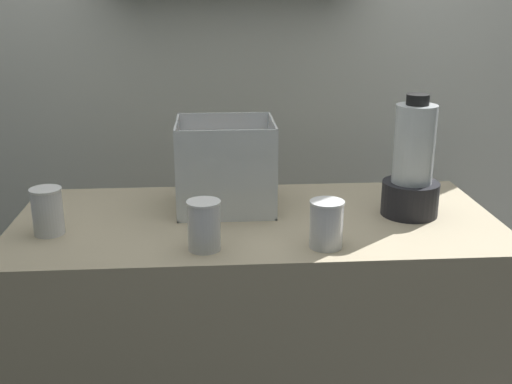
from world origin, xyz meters
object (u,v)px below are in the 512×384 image
carrot_display_bin (224,181)px  blender_pitcher (412,169)px  juice_cup_pomegranate_far_left (48,214)px  juice_cup_orange_left (204,228)px  juice_cup_mango_middle (326,226)px

carrot_display_bin → blender_pitcher: 0.55m
juice_cup_pomegranate_far_left → juice_cup_orange_left: same height
carrot_display_bin → blender_pitcher: bearing=-9.8°
blender_pitcher → juice_cup_mango_middle: 0.38m
blender_pitcher → juice_cup_mango_middle: (-0.29, -0.23, -0.08)m
juice_cup_orange_left → juice_cup_mango_middle: 0.31m
juice_cup_pomegranate_far_left → juice_cup_mango_middle: 0.75m
blender_pitcher → juice_cup_mango_middle: blender_pitcher is taller
carrot_display_bin → juice_cup_mango_middle: 0.41m
carrot_display_bin → juice_cup_orange_left: size_ratio=2.22×
juice_cup_pomegranate_far_left → juice_cup_mango_middle: (0.74, -0.14, 0.00)m
blender_pitcher → juice_cup_pomegranate_far_left: bearing=-175.3°
juice_cup_mango_middle → blender_pitcher: bearing=38.3°
juice_cup_pomegranate_far_left → juice_cup_orange_left: 0.44m
juice_cup_orange_left → juice_cup_mango_middle: size_ratio=1.04×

